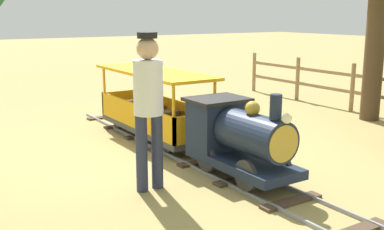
% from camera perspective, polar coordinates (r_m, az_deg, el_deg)
% --- Properties ---
extents(ground_plane, '(60.00, 60.00, 0.00)m').
position_cam_1_polar(ground_plane, '(6.33, -1.74, -4.30)').
color(ground_plane, '#A38C51').
extents(track, '(0.71, 6.05, 0.04)m').
position_cam_1_polar(track, '(6.13, -0.57, -4.69)').
color(track, gray).
rests_on(track, ground_plane).
extents(locomotive, '(0.67, 1.44, 0.99)m').
position_cam_1_polar(locomotive, '(5.19, 5.55, -2.53)').
color(locomotive, '#192338').
rests_on(locomotive, ground_plane).
extents(passenger_car, '(0.77, 2.35, 0.97)m').
position_cam_1_polar(passenger_car, '(6.79, -4.64, 0.46)').
color(passenger_car, '#3F3F3F').
rests_on(passenger_car, ground_plane).
extents(conductor_person, '(0.30, 0.30, 1.62)m').
position_cam_1_polar(conductor_person, '(4.74, -5.30, 1.91)').
color(conductor_person, '#282D47').
rests_on(conductor_person, ground_plane).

